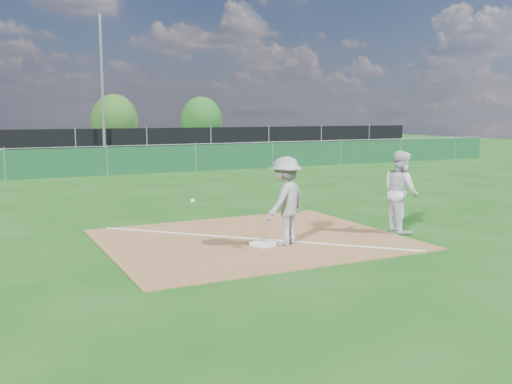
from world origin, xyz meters
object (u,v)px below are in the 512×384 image
first_base (263,244)px  tree_mid (114,121)px  play_at_first (286,201)px  tree_right (201,121)px  car_right (130,143)px  light_pole (102,88)px  car_mid (71,143)px  runner (401,191)px

first_base → tree_mid: tree_mid is taller
play_at_first → tree_right: bearing=71.5°
car_right → first_base: bearing=-164.0°
first_base → car_right: (4.30, 27.37, 0.63)m
car_right → tree_mid: bearing=22.0°
light_pole → car_mid: size_ratio=1.76×
runner → play_at_first: bearing=101.0°
light_pole → runner: 22.74m
light_pole → play_at_first: bearing=-92.9°
runner → tree_right: tree_right is taller
first_base → tree_right: tree_right is taller
car_mid → tree_right: bearing=-57.2°
car_mid → car_right: bearing=-92.7°
runner → tree_mid: 33.14m
car_mid → runner: bearing=-169.6°
tree_right → light_pole: bearing=-131.7°
first_base → car_right: 27.71m
light_pole → first_base: 22.77m
car_right → tree_right: 9.97m
tree_right → tree_mid: bearing=-173.6°
play_at_first → runner: size_ratio=1.52×
car_mid → car_right: (3.71, -0.48, -0.07)m
car_mid → car_right: 3.74m
car_mid → tree_mid: tree_mid is taller
car_right → tree_right: bearing=-24.3°
first_base → tree_right: 35.87m
first_base → car_right: bearing=81.1°
play_at_first → runner: 2.92m
tree_mid → tree_right: tree_mid is taller
runner → car_mid: size_ratio=0.40×
runner → tree_mid: (1.20, 33.10, 1.19)m
runner → light_pole: bearing=15.5°
light_pole → first_base: light_pole is taller
light_pole → first_base: bearing=-94.0°
light_pole → runner: bearing=-85.4°
tree_right → first_base: bearing=-109.2°
car_mid → tree_right: (11.19, 5.97, 1.31)m
tree_mid → tree_right: size_ratio=1.02×
light_pole → tree_mid: light_pole is taller
first_base → runner: bearing=-1.4°
car_mid → tree_right: 12.75m
first_base → tree_mid: (4.58, 33.02, 2.04)m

